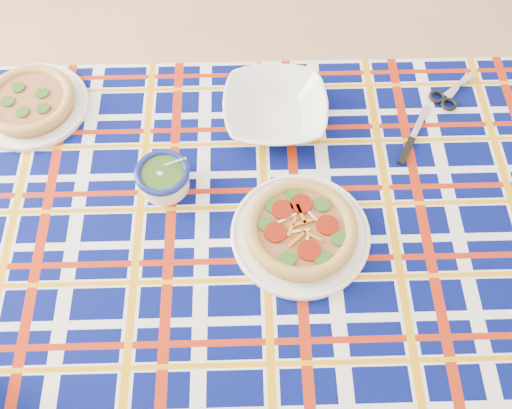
% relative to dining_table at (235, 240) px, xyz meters
% --- Properties ---
extents(floor, '(4.00, 4.00, 0.00)m').
position_rel_dining_table_xyz_m(floor, '(-0.27, 0.29, -0.61)').
color(floor, '#A27253').
rests_on(floor, ground).
extents(dining_table, '(1.61, 1.22, 0.67)m').
position_rel_dining_table_xyz_m(dining_table, '(0.00, 0.00, 0.00)').
color(dining_table, brown).
rests_on(dining_table, floor).
extents(tablecloth, '(1.65, 1.25, 0.10)m').
position_rel_dining_table_xyz_m(tablecloth, '(0.00, -0.00, 0.02)').
color(tablecloth, '#040B4F').
rests_on(tablecloth, dining_table).
extents(main_focaccia_plate, '(0.35, 0.35, 0.06)m').
position_rel_dining_table_xyz_m(main_focaccia_plate, '(0.14, 0.00, 0.10)').
color(main_focaccia_plate, '#925934').
rests_on(main_focaccia_plate, tablecloth).
extents(pesto_bowl, '(0.14, 0.14, 0.07)m').
position_rel_dining_table_xyz_m(pesto_bowl, '(-0.17, 0.06, 0.10)').
color(pesto_bowl, '#1F3E10').
rests_on(pesto_bowl, tablecloth).
extents(serving_bowl, '(0.29, 0.29, 0.06)m').
position_rel_dining_table_xyz_m(serving_bowl, '(0.03, 0.29, 0.10)').
color(serving_bowl, white).
rests_on(serving_bowl, tablecloth).
extents(second_focaccia_plate, '(0.29, 0.29, 0.05)m').
position_rel_dining_table_xyz_m(second_focaccia_plate, '(-0.53, 0.20, 0.09)').
color(second_focaccia_plate, '#925934').
rests_on(second_focaccia_plate, tablecloth).
extents(table_knife, '(0.07, 0.20, 0.01)m').
position_rel_dining_table_xyz_m(table_knife, '(0.36, 0.35, 0.07)').
color(table_knife, silver).
rests_on(table_knife, tablecloth).
extents(kitchen_scissors, '(0.15, 0.18, 0.01)m').
position_rel_dining_table_xyz_m(kitchen_scissors, '(0.44, 0.48, 0.08)').
color(kitchen_scissors, silver).
rests_on(kitchen_scissors, tablecloth).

